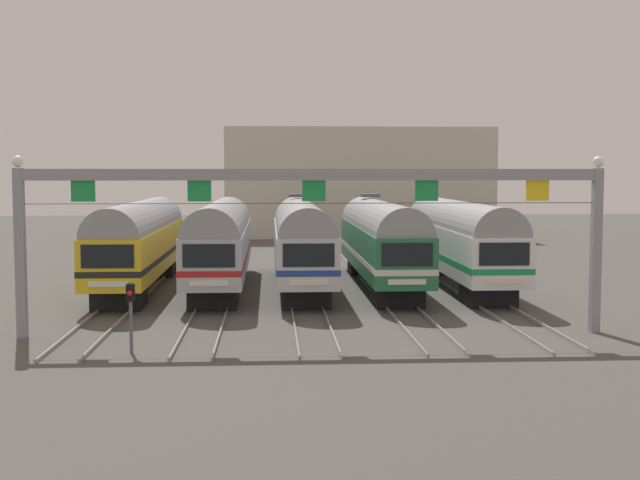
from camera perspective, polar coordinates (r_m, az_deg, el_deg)
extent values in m
plane|color=#4C4944|center=(46.39, -1.27, -3.26)|extent=(160.00, 160.00, 0.00)
cube|color=gray|center=(63.71, -10.40, -1.12)|extent=(0.07, 70.00, 0.15)
cube|color=gray|center=(63.55, -9.12, -1.12)|extent=(0.07, 70.00, 0.15)
cube|color=gray|center=(63.32, -6.46, -1.11)|extent=(0.07, 70.00, 0.15)
cube|color=gray|center=(63.26, -5.16, -1.11)|extent=(0.07, 70.00, 0.15)
cube|color=gray|center=(63.24, -2.49, -1.10)|extent=(0.07, 70.00, 0.15)
cube|color=gray|center=(63.28, -1.19, -1.09)|extent=(0.07, 70.00, 0.15)
cube|color=gray|center=(63.46, 1.47, -1.07)|extent=(0.07, 70.00, 0.15)
cube|color=gray|center=(63.59, 2.76, -1.06)|extent=(0.07, 70.00, 0.15)
cube|color=gray|center=(63.98, 5.39, -1.05)|extent=(0.07, 70.00, 0.15)
cube|color=gray|center=(64.21, 6.65, -1.04)|extent=(0.07, 70.00, 0.15)
cube|color=gold|center=(46.65, -12.10, -0.57)|extent=(2.85, 18.00, 2.35)
cube|color=black|center=(46.68, -12.10, -1.00)|extent=(2.88, 18.02, 0.28)
cylinder|color=gray|center=(46.56, -12.13, 0.87)|extent=(2.74, 17.64, 2.74)
cube|color=black|center=(37.75, -14.19, -1.08)|extent=(2.28, 0.06, 1.03)
cube|color=silver|center=(37.89, -14.15, -2.92)|extent=(1.71, 0.05, 0.24)
cube|color=black|center=(40.67, -13.41, -3.75)|extent=(2.28, 2.60, 1.05)
cube|color=black|center=(53.02, -11.04, -1.79)|extent=(2.28, 2.60, 1.05)
cube|color=#B2B5BA|center=(46.18, -6.72, -0.55)|extent=(2.85, 18.00, 2.35)
cube|color=#B21E1E|center=(46.22, -6.72, -0.98)|extent=(2.88, 18.02, 0.28)
cylinder|color=gray|center=(46.09, -6.74, 0.91)|extent=(2.74, 17.64, 2.74)
cube|color=black|center=(37.18, -7.54, -1.07)|extent=(2.28, 0.06, 1.03)
cube|color=silver|center=(37.32, -7.52, -2.93)|extent=(1.71, 0.05, 0.24)
cube|color=black|center=(40.14, -7.22, -3.77)|extent=(2.28, 2.60, 1.05)
cube|color=black|center=(52.61, -6.31, -1.78)|extent=(2.28, 2.60, 1.05)
cube|color=silver|center=(46.14, -1.28, -0.52)|extent=(2.85, 18.00, 2.35)
cube|color=navy|center=(46.17, -1.28, -0.96)|extent=(2.88, 18.02, 0.28)
cylinder|color=gray|center=(46.05, -1.28, 0.94)|extent=(2.74, 17.64, 2.74)
cube|color=black|center=(37.12, -0.77, -1.04)|extent=(2.28, 0.06, 1.03)
cube|color=silver|center=(37.26, -0.77, -2.91)|extent=(1.71, 0.05, 0.24)
cube|color=black|center=(40.08, -0.94, -3.74)|extent=(2.28, 2.60, 1.05)
cube|color=black|center=(52.57, -1.53, -1.76)|extent=(2.28, 2.60, 1.05)
cube|color=#4C4C51|center=(51.01, -1.49, 3.03)|extent=(1.10, 1.10, 0.20)
cube|color=#236B42|center=(46.50, 4.13, -0.49)|extent=(2.85, 18.00, 2.35)
cube|color=silver|center=(46.53, 4.12, -0.92)|extent=(2.88, 18.02, 0.28)
cylinder|color=gray|center=(46.41, 4.13, 0.95)|extent=(2.74, 17.64, 2.74)
cube|color=black|center=(37.57, 5.92, -0.99)|extent=(2.28, 0.06, 1.03)
cube|color=silver|center=(37.71, 5.91, -2.84)|extent=(1.71, 0.05, 0.24)
cube|color=black|center=(40.50, 5.28, -3.68)|extent=(2.28, 2.60, 1.05)
cube|color=black|center=(52.89, 3.22, -1.72)|extent=(2.28, 2.60, 1.05)
cube|color=#4C4C51|center=(51.34, 3.41, 3.03)|extent=(1.10, 1.10, 0.20)
cube|color=white|center=(47.27, 9.40, -0.46)|extent=(2.85, 18.00, 2.35)
cube|color=#198C4C|center=(47.30, 9.39, -0.88)|extent=(2.88, 18.02, 0.28)
cylinder|color=gray|center=(47.19, 9.42, 0.96)|extent=(2.74, 17.64, 2.74)
cube|color=black|center=(38.52, 12.37, -0.94)|extent=(2.28, 0.06, 1.03)
cube|color=silver|center=(38.66, 12.34, -2.74)|extent=(1.71, 0.05, 0.24)
cube|color=black|center=(41.38, 11.30, -3.57)|extent=(2.28, 2.60, 1.05)
cube|color=black|center=(53.57, 7.89, -1.68)|extent=(2.28, 2.60, 1.05)
cube|color=gray|center=(33.92, -19.61, -0.89)|extent=(0.36, 0.36, 6.50)
cube|color=gray|center=(35.01, 18.16, -0.69)|extent=(0.36, 0.36, 6.50)
cube|color=gray|center=(32.46, -0.42, 4.44)|extent=(22.33, 0.32, 0.44)
cube|color=#198C3F|center=(33.19, -15.73, 3.20)|extent=(0.90, 0.08, 0.80)
cube|color=#198C3F|center=(32.54, -8.16, 3.31)|extent=(0.90, 0.08, 0.80)
cube|color=#198C3F|center=(32.47, -0.42, 3.35)|extent=(0.90, 0.08, 0.80)
cube|color=#198C3F|center=(32.99, 7.22, 3.33)|extent=(0.90, 0.08, 0.80)
cube|color=yellow|center=(34.07, 14.50, 3.26)|extent=(0.90, 0.08, 0.80)
sphere|color=white|center=(33.78, -19.77, 5.03)|extent=(0.44, 0.44, 0.44)
sphere|color=white|center=(34.88, 18.31, 5.04)|extent=(0.44, 0.44, 0.44)
cylinder|color=#3F382D|center=(32.49, -0.42, 2.50)|extent=(22.33, 0.03, 0.03)
cylinder|color=#59595E|center=(30.34, -12.67, -5.17)|extent=(0.12, 0.12, 2.50)
cube|color=black|center=(30.20, -12.70, -3.49)|extent=(0.28, 0.24, 0.60)
sphere|color=red|center=(30.06, -12.74, -3.53)|extent=(0.18, 0.18, 0.18)
cube|color=beige|center=(85.14, 2.51, 3.91)|extent=(26.07, 10.00, 10.67)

